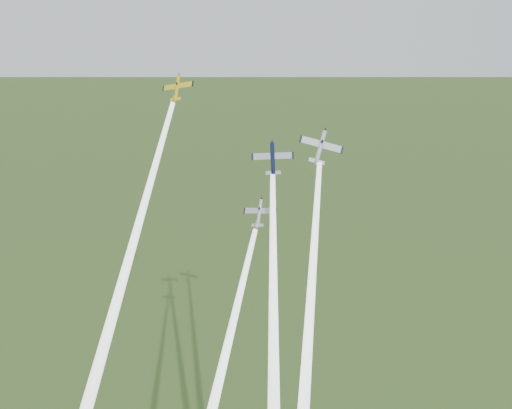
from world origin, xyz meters
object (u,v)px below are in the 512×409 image
plane_navy (273,159)px  plane_silver_low (259,213)px  plane_silver_right (321,147)px  plane_yellow (177,88)px

plane_navy → plane_silver_low: size_ratio=1.17×
plane_navy → plane_silver_right: bearing=16.9°
plane_silver_low → plane_silver_right: bearing=46.2°
plane_yellow → plane_silver_right: bearing=4.5°
plane_yellow → plane_silver_right: 30.27m
plane_yellow → plane_silver_low: bearing=-18.5°
plane_silver_low → plane_navy: bearing=66.0°
plane_navy → plane_silver_right: (8.73, 3.41, 1.55)m
plane_navy → plane_silver_low: bearing=-136.4°
plane_silver_right → plane_silver_low: bearing=-147.7°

